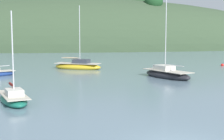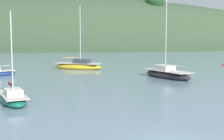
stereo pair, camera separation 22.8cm
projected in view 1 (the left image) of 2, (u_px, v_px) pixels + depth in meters
The scene contains 5 objects.
far_shoreline_hill at pixel (79, 49), 102.09m from camera, with size 150.00×36.00×34.54m.
sailboat_navy_dinghy at pixel (167, 74), 36.97m from camera, with size 4.91×7.19×10.08m.
sailboat_blue_center at pixel (78, 66), 46.01m from camera, with size 7.16×5.10×9.05m.
sailboat_yellow_far at pixel (14, 98), 23.60m from camera, with size 3.16×5.25×6.74m.
mooring_buoy_inner at pixel (222, 65), 50.43m from camera, with size 0.44×0.44×0.54m.
Camera 1 is at (-5.02, -13.37, 4.99)m, focal length 52.47 mm.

